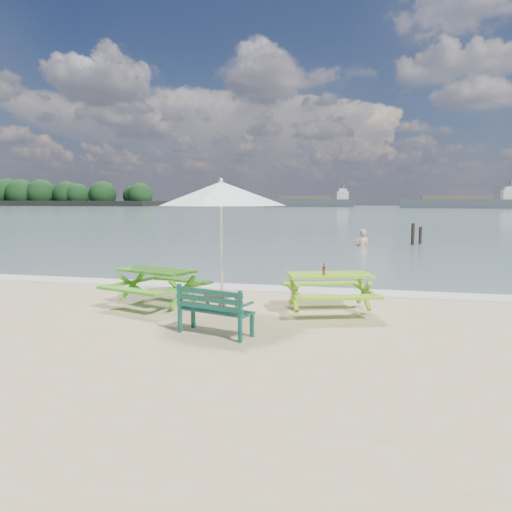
% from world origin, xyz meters
% --- Properties ---
extents(sea, '(300.00, 300.00, 0.00)m').
position_xyz_m(sea, '(0.00, 85.00, 0.00)').
color(sea, slate).
rests_on(sea, ground).
extents(foam_strip, '(22.00, 0.90, 0.01)m').
position_xyz_m(foam_strip, '(0.00, 4.60, 0.01)').
color(foam_strip, silver).
rests_on(foam_strip, ground).
extents(island_headland, '(90.00, 22.00, 7.60)m').
position_xyz_m(island_headland, '(-110.00, 140.00, 3.26)').
color(island_headland, black).
rests_on(island_headland, ground).
extents(picnic_table_left, '(2.10, 2.22, 0.77)m').
position_xyz_m(picnic_table_left, '(-1.93, 2.07, 0.37)').
color(picnic_table_left, '#43A218').
rests_on(picnic_table_left, ground).
extents(picnic_table_right, '(2.09, 2.21, 0.77)m').
position_xyz_m(picnic_table_right, '(1.63, 2.31, 0.37)').
color(picnic_table_right, '#75B11A').
rests_on(picnic_table_right, ground).
extents(park_bench, '(1.35, 0.78, 0.79)m').
position_xyz_m(park_bench, '(-0.04, 0.22, 0.24)').
color(park_bench, '#104338').
rests_on(park_bench, ground).
extents(side_table, '(0.67, 0.67, 0.34)m').
position_xyz_m(side_table, '(-0.49, 2.02, 0.18)').
color(side_table, brown).
rests_on(side_table, ground).
extents(patio_umbrella, '(3.34, 3.34, 2.57)m').
position_xyz_m(patio_umbrella, '(-0.49, 2.02, 2.34)').
color(patio_umbrella, silver).
rests_on(patio_umbrella, ground).
extents(beer_bottle, '(0.06, 0.06, 0.23)m').
position_xyz_m(beer_bottle, '(1.54, 2.11, 0.85)').
color(beer_bottle, brown).
rests_on(beer_bottle, picnic_table_right).
extents(swimmer, '(0.80, 0.65, 1.90)m').
position_xyz_m(swimmer, '(1.90, 16.69, -0.14)').
color(swimmer, tan).
rests_on(swimmer, ground).
extents(mooring_pilings, '(0.57, 0.77, 1.26)m').
position_xyz_m(mooring_pilings, '(4.44, 18.01, 0.39)').
color(mooring_pilings, black).
rests_on(mooring_pilings, ground).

